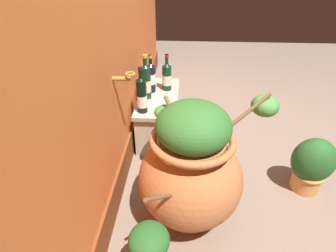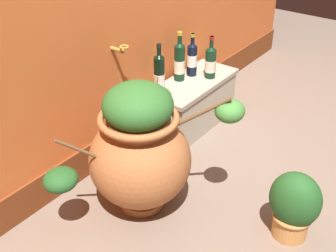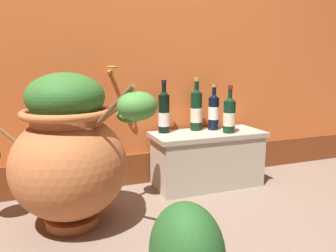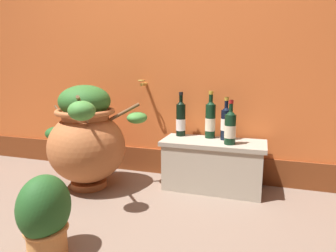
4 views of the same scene
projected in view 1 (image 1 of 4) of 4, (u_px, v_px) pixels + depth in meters
name	position (u px, v px, depth m)	size (l,w,h in m)	color
ground_plane	(279.00, 173.00, 1.87)	(7.00, 7.00, 0.00)	#7A6656
terracotta_urn	(191.00, 169.00, 1.36)	(0.90, 0.74, 0.75)	#B26638
stone_ledge	(159.00, 113.00, 2.21)	(0.73, 0.32, 0.36)	#B2A893
wine_bottle_left	(142.00, 95.00, 1.83)	(0.07, 0.07, 0.34)	black
wine_bottle_middle	(167.00, 76.00, 2.16)	(0.08, 0.08, 0.30)	black
wine_bottle_right	(146.00, 81.00, 2.02)	(0.08, 0.08, 0.35)	black
wine_bottle_back	(151.00, 77.00, 2.12)	(0.07, 0.07, 0.31)	black
potted_shrub	(312.00, 165.00, 1.65)	(0.22, 0.27, 0.39)	#D68E4C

